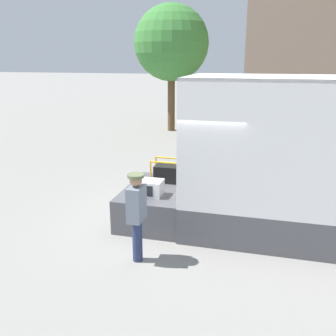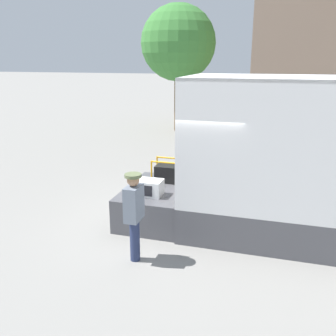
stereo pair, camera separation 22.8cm
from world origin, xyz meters
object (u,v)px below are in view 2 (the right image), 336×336
object	(u,v)px
microwave	(150,188)
portable_generator	(168,173)
worker_person	(134,209)
street_tree	(178,43)

from	to	relation	value
microwave	portable_generator	xyz separation A→B (m)	(0.11, 1.00, 0.04)
microwave	portable_generator	world-z (taller)	portable_generator
worker_person	street_tree	distance (m)	13.29
portable_generator	street_tree	xyz separation A→B (m)	(-2.52, 10.22, 3.31)
portable_generator	street_tree	distance (m)	11.03
microwave	street_tree	size ratio (longest dim) A/B	0.08
worker_person	street_tree	world-z (taller)	street_tree
microwave	street_tree	bearing A→B (deg)	102.15
portable_generator	worker_person	distance (m)	2.41
portable_generator	street_tree	size ratio (longest dim) A/B	0.11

